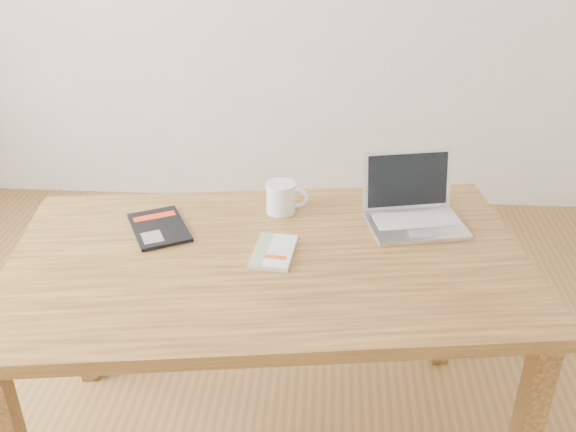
# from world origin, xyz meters

# --- Properties ---
(room) EXTENTS (4.04, 4.04, 2.70)m
(room) POSITION_xyz_m (-0.07, 0.00, 1.36)
(room) COLOR brown
(room) RESTS_ON ground
(desk) EXTENTS (1.60, 1.05, 0.75)m
(desk) POSITION_xyz_m (0.18, 0.16, 0.66)
(desk) COLOR brown
(desk) RESTS_ON ground
(white_guidebook) EXTENTS (0.13, 0.20, 0.02)m
(white_guidebook) POSITION_xyz_m (0.19, 0.17, 0.76)
(white_guidebook) COLOR silver
(white_guidebook) RESTS_ON desk
(black_guidebook) EXTENTS (0.24, 0.28, 0.01)m
(black_guidebook) POSITION_xyz_m (-0.18, 0.29, 0.76)
(black_guidebook) COLOR black
(black_guidebook) RESTS_ON desk
(laptop) EXTENTS (0.34, 0.30, 0.20)m
(laptop) POSITION_xyz_m (0.61, 0.40, 0.79)
(laptop) COLOR silver
(laptop) RESTS_ON desk
(coffee_mug) EXTENTS (0.14, 0.10, 0.10)m
(coffee_mug) POSITION_xyz_m (0.19, 0.43, 0.80)
(coffee_mug) COLOR white
(coffee_mug) RESTS_ON desk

